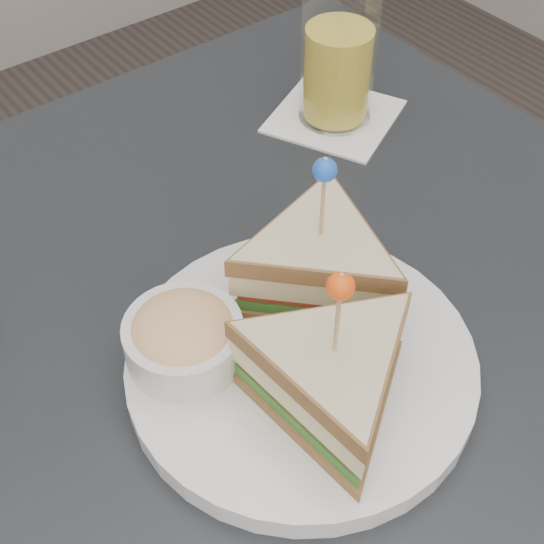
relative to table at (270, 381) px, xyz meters
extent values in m
cube|color=black|center=(0.00, 0.00, 0.06)|extent=(0.80, 0.80, 0.03)
cylinder|color=black|center=(0.35, 0.35, -0.31)|extent=(0.04, 0.04, 0.72)
cylinder|color=silver|center=(-0.01, -0.05, 0.08)|extent=(0.28, 0.28, 0.02)
cylinder|color=silver|center=(-0.01, -0.05, 0.09)|extent=(0.28, 0.28, 0.00)
cylinder|color=tan|center=(-0.02, -0.10, 0.19)|extent=(0.00, 0.00, 0.08)
sphere|color=#E7480E|center=(-0.02, -0.10, 0.22)|extent=(0.02, 0.02, 0.02)
cylinder|color=tan|center=(0.04, -0.01, 0.19)|extent=(0.00, 0.00, 0.08)
sphere|color=blue|center=(0.04, -0.01, 0.22)|extent=(0.02, 0.02, 0.02)
cylinder|color=silver|center=(-0.08, 0.00, 0.11)|extent=(0.09, 0.09, 0.04)
ellipsoid|color=#E0B772|center=(-0.08, 0.00, 0.13)|extent=(0.08, 0.08, 0.04)
cube|color=white|center=(0.23, 0.19, 0.08)|extent=(0.16, 0.16, 0.00)
cylinder|color=gold|center=(0.23, 0.19, 0.13)|extent=(0.09, 0.09, 0.10)
cylinder|color=white|center=(0.23, 0.19, 0.16)|extent=(0.10, 0.10, 0.15)
cube|color=white|center=(0.24, 0.20, 0.18)|extent=(0.03, 0.03, 0.02)
cube|color=white|center=(0.22, 0.18, 0.17)|extent=(0.02, 0.02, 0.02)
camera|label=1|loc=(-0.24, -0.31, 0.55)|focal=50.00mm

